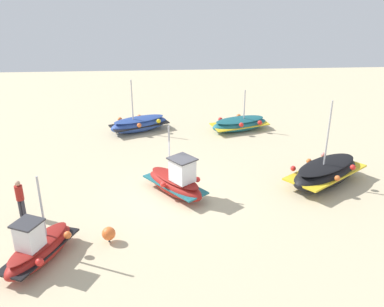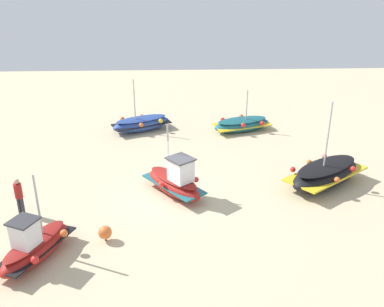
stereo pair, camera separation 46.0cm
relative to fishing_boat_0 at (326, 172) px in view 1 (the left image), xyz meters
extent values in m
plane|color=beige|center=(7.27, 0.78, -0.60)|extent=(55.26, 55.26, 0.00)
ellipsoid|color=black|center=(0.00, 0.00, -0.06)|extent=(4.66, 4.08, 1.15)
cube|color=gold|center=(0.00, 0.00, 0.00)|extent=(4.54, 4.00, 0.16)
ellipsoid|color=black|center=(0.00, 0.00, 0.40)|extent=(4.08, 3.56, 0.23)
cylinder|color=#B7B7BC|center=(0.20, 0.15, 2.05)|extent=(0.08, 0.08, 3.12)
sphere|color=red|center=(1.59, -0.08, 0.22)|extent=(0.26, 0.26, 0.26)
sphere|color=orange|center=(-0.08, 1.17, 0.26)|extent=(0.26, 0.26, 0.26)
sphere|color=orange|center=(0.58, -0.80, 0.24)|extent=(0.26, 0.26, 0.26)
sphere|color=red|center=(-1.09, 0.44, 0.43)|extent=(0.26, 0.26, 0.26)
sphere|color=#EA7F75|center=(-0.43, -1.53, 0.23)|extent=(0.26, 0.26, 0.26)
ellipsoid|color=maroon|center=(7.28, 0.54, -0.16)|extent=(3.06, 3.45, 0.88)
cube|color=#1E6670|center=(7.28, 0.54, -0.12)|extent=(3.01, 3.37, 0.07)
ellipsoid|color=maroon|center=(7.28, 0.54, 0.21)|extent=(2.69, 3.03, 0.14)
cube|color=white|center=(6.94, 0.98, 0.80)|extent=(1.23, 1.25, 1.04)
cube|color=#333338|center=(6.94, 0.98, 1.34)|extent=(1.43, 1.45, 0.06)
cylinder|color=#B7B7BC|center=(7.49, 0.27, 1.45)|extent=(0.08, 0.08, 2.35)
sphere|color=#EA7F75|center=(7.25, -0.52, 0.19)|extent=(0.25, 0.25, 0.25)
sphere|color=red|center=(7.81, 0.96, 0.10)|extent=(0.25, 0.25, 0.25)
sphere|color=red|center=(6.24, 0.76, 0.20)|extent=(0.25, 0.25, 0.25)
ellipsoid|color=maroon|center=(12.14, 5.17, -0.19)|extent=(2.40, 3.42, 0.89)
cube|color=black|center=(12.14, 5.17, -0.15)|extent=(2.34, 3.30, 0.14)
ellipsoid|color=maroon|center=(12.14, 5.17, 0.15)|extent=(2.08, 2.99, 0.19)
cube|color=white|center=(12.29, 5.48, 0.68)|extent=(0.97, 0.99, 0.92)
cube|color=#333338|center=(12.29, 5.48, 1.17)|extent=(1.13, 1.14, 0.06)
cylinder|color=#B7B7BC|center=(11.97, 4.79, 1.38)|extent=(0.08, 0.08, 2.33)
sphere|color=orange|center=(11.23, 4.76, 0.17)|extent=(0.28, 0.28, 0.28)
sphere|color=red|center=(12.74, 4.89, 0.14)|extent=(0.28, 0.28, 0.28)
sphere|color=red|center=(11.86, 6.13, 0.07)|extent=(0.28, 0.28, 0.28)
ellipsoid|color=#1E6670|center=(2.81, -7.75, -0.21)|extent=(4.12, 2.59, 0.88)
cube|color=gold|center=(2.81, -7.75, -0.17)|extent=(3.97, 2.54, 0.17)
ellipsoid|color=#1A565F|center=(2.81, -7.75, 0.12)|extent=(3.61, 2.24, 0.21)
cylinder|color=#B7B7BC|center=(2.55, -7.84, 1.12)|extent=(0.08, 0.08, 1.88)
sphere|color=red|center=(1.59, -7.32, 0.04)|extent=(0.29, 0.29, 0.29)
sphere|color=orange|center=(2.75, -8.61, 0.09)|extent=(0.29, 0.29, 0.29)
sphere|color=red|center=(2.88, -6.88, 0.08)|extent=(0.29, 0.29, 0.29)
sphere|color=red|center=(4.03, -8.17, 0.03)|extent=(0.29, 0.29, 0.29)
ellipsoid|color=#2D4C9E|center=(9.31, -8.03, -0.16)|extent=(4.05, 2.91, 0.91)
cube|color=black|center=(9.31, -8.03, -0.12)|extent=(3.93, 2.88, 0.10)
ellipsoid|color=navy|center=(9.31, -8.03, 0.21)|extent=(3.56, 2.55, 0.17)
cylinder|color=#B7B7BC|center=(9.68, -7.85, 1.55)|extent=(0.08, 0.08, 2.55)
sphere|color=orange|center=(10.57, -8.30, 0.14)|extent=(0.28, 0.28, 0.28)
sphere|color=orange|center=(9.27, -7.17, 0.09)|extent=(0.28, 0.28, 0.28)
sphere|color=orange|center=(9.36, -8.88, 0.10)|extent=(0.28, 0.28, 0.28)
sphere|color=yellow|center=(8.06, -7.76, 0.14)|extent=(0.28, 0.28, 0.28)
cylinder|color=#2D2D38|center=(13.76, 2.09, -0.20)|extent=(0.14, 0.14, 0.81)
cylinder|color=#2D2D38|center=(13.60, 2.13, -0.20)|extent=(0.14, 0.14, 0.81)
cylinder|color=maroon|center=(13.68, 2.11, 0.53)|extent=(0.32, 0.32, 0.64)
sphere|color=tan|center=(13.68, 2.11, 0.96)|extent=(0.22, 0.22, 0.22)
cylinder|color=#3F3F42|center=(9.87, 4.18, -0.54)|extent=(0.08, 0.08, 0.12)
sphere|color=orange|center=(9.87, 4.18, -0.22)|extent=(0.52, 0.52, 0.52)
camera|label=1|loc=(7.63, 17.53, 8.71)|focal=38.91mm
camera|label=2|loc=(7.17, 17.56, 8.71)|focal=38.91mm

